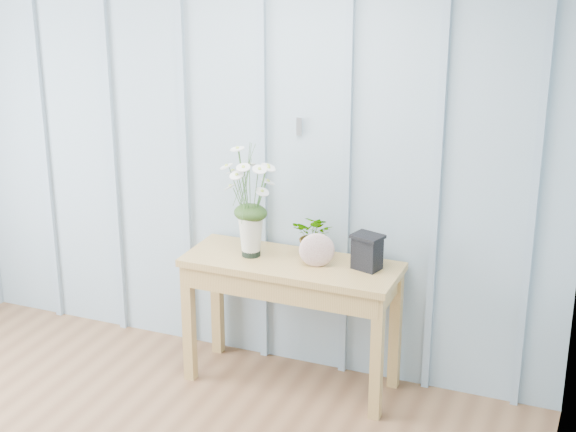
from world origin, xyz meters
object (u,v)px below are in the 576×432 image
at_px(sideboard, 291,280).
at_px(daisy_vase, 250,186).
at_px(felt_disc_vessel, 317,250).
at_px(carved_box, 367,251).

xyz_separation_m(sideboard, daisy_vase, (-0.24, -0.01, 0.52)).
bearing_deg(felt_disc_vessel, sideboard, 152.41).
relative_size(daisy_vase, felt_disc_vessel, 3.37).
xyz_separation_m(sideboard, felt_disc_vessel, (0.16, -0.02, 0.21)).
relative_size(sideboard, felt_disc_vessel, 6.23).
bearing_deg(sideboard, carved_box, 7.59).
bearing_deg(daisy_vase, felt_disc_vessel, -2.04).
xyz_separation_m(daisy_vase, carved_box, (0.65, 0.06, -0.31)).
distance_m(sideboard, daisy_vase, 0.58).
bearing_deg(felt_disc_vessel, daisy_vase, 157.49).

